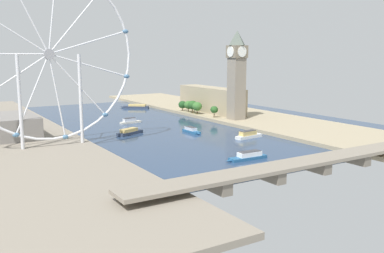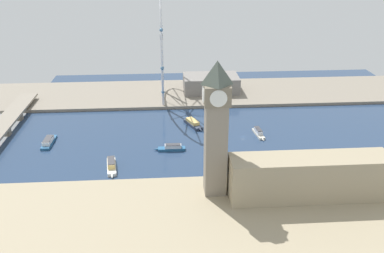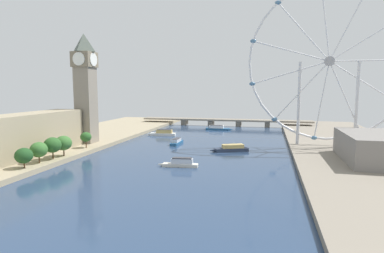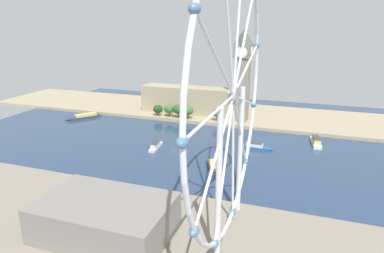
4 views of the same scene
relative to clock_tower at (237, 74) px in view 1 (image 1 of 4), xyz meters
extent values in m
plane|color=navy|center=(89.41, -35.31, -48.15)|extent=(399.92, 399.92, 0.00)
cube|color=tan|center=(-25.55, -35.31, -46.65)|extent=(90.00, 520.00, 3.00)
cube|color=gray|center=(204.37, -35.31, -46.65)|extent=(90.00, 520.00, 3.00)
cube|color=gray|center=(0.00, 0.00, -14.98)|extent=(13.36, 13.36, 60.35)
cube|color=#776B57|center=(0.00, 0.00, 21.17)|extent=(15.50, 15.50, 11.94)
pyramid|color=#4C564C|center=(0.00, 0.00, 34.27)|extent=(14.03, 14.03, 14.27)
cylinder|color=white|center=(0.00, 8.02, 21.17)|extent=(10.15, 0.50, 10.15)
cylinder|color=white|center=(0.00, -8.02, 21.17)|extent=(10.15, 0.50, 10.15)
cylinder|color=white|center=(8.02, 0.00, 21.17)|extent=(0.50, 10.15, 10.15)
cylinder|color=white|center=(-8.02, 0.00, 21.17)|extent=(0.50, 10.15, 10.15)
cube|color=tan|center=(-10.12, -58.18, -31.36)|extent=(22.00, 100.37, 27.58)
cylinder|color=#513823|center=(12.13, -83.74, -43.58)|extent=(0.80, 0.80, 3.15)
ellipsoid|color=#1E471E|center=(12.13, -83.74, -38.19)|extent=(9.53, 9.53, 8.57)
cylinder|color=#513823|center=(11.70, -71.26, -43.18)|extent=(0.80, 0.80, 3.93)
ellipsoid|color=#386B2D|center=(11.70, -71.26, -37.20)|extent=(10.04, 10.04, 9.04)
cylinder|color=#513823|center=(13.07, -60.60, -42.78)|extent=(0.80, 0.80, 4.74)
ellipsoid|color=#285623|center=(13.07, -60.60, -36.18)|extent=(10.59, 10.59, 9.53)
cylinder|color=#513823|center=(13.63, -50.49, -43.01)|extent=(0.80, 0.80, 4.27)
ellipsoid|color=#386B2D|center=(13.63, -50.49, -36.64)|extent=(10.61, 10.61, 9.55)
cylinder|color=#513823|center=(11.71, -21.04, -42.69)|extent=(0.80, 0.80, 4.91)
ellipsoid|color=#285623|center=(11.71, -21.04, -37.03)|extent=(8.01, 8.01, 7.21)
torus|color=silver|center=(186.36, 31.62, 18.99)|extent=(120.26, 1.80, 120.26)
cylinder|color=#99999E|center=(186.36, 31.62, 18.99)|extent=(7.11, 3.00, 7.11)
cylinder|color=silver|center=(215.97, 31.62, 18.99)|extent=(59.23, 1.08, 1.08)
cylinder|color=silver|center=(211.27, 31.62, 35.00)|extent=(50.41, 1.08, 32.93)
cylinder|color=silver|center=(198.66, 31.62, 45.93)|extent=(25.59, 1.08, 54.33)
cylinder|color=silver|center=(182.14, 31.62, 48.30)|extent=(9.50, 1.08, 58.78)
cylinder|color=silver|center=(166.96, 31.62, 41.37)|extent=(39.60, 1.08, 45.47)
cylinder|color=silver|center=(157.94, 31.62, 27.33)|extent=(57.14, 1.08, 17.72)
cylinder|color=silver|center=(157.94, 31.62, 10.64)|extent=(57.14, 1.08, 17.72)
cylinder|color=silver|center=(166.96, 31.62, -3.39)|extent=(39.60, 1.08, 45.47)
cylinder|color=silver|center=(182.14, 31.62, -10.33)|extent=(9.50, 1.08, 58.78)
cylinder|color=silver|center=(198.66, 31.62, -7.95)|extent=(25.59, 1.08, 54.33)
cylinder|color=silver|center=(211.27, 31.62, 2.98)|extent=(50.41, 1.08, 32.93)
ellipsoid|color=teal|center=(129.52, 31.62, 35.67)|extent=(4.80, 3.20, 3.20)
ellipsoid|color=teal|center=(129.52, 31.62, 2.30)|extent=(4.80, 3.20, 3.20)
ellipsoid|color=teal|center=(147.57, 31.62, -25.78)|extent=(4.80, 3.20, 3.20)
ellipsoid|color=teal|center=(177.93, 31.62, -39.64)|extent=(4.80, 3.20, 3.20)
ellipsoid|color=teal|center=(210.96, 31.62, -34.89)|extent=(4.80, 3.20, 3.20)
cylinder|color=silver|center=(207.09, 31.62, -13.08)|extent=(2.40, 2.40, 64.14)
cylinder|color=silver|center=(165.63, 31.62, -13.08)|extent=(2.40, 2.40, 64.14)
cube|color=gray|center=(206.63, -20.84, -36.72)|extent=(37.95, 59.19, 16.86)
cube|color=gray|center=(89.41, 170.79, -40.89)|extent=(211.92, 17.34, 2.00)
cube|color=#70685B|center=(36.94, 170.79, -45.02)|extent=(6.00, 15.60, 6.26)
cube|color=#70685B|center=(71.92, 170.79, -45.02)|extent=(6.00, 15.60, 6.26)
cube|color=#70685B|center=(106.90, 170.79, -45.02)|extent=(6.00, 15.60, 6.26)
cube|color=#70685B|center=(141.88, 170.79, -45.02)|extent=(6.00, 15.60, 6.26)
cube|color=beige|center=(91.98, -49.18, -47.20)|extent=(21.64, 7.22, 1.89)
cone|color=beige|center=(79.72, -50.51, -47.20)|extent=(4.00, 2.29, 1.89)
cube|color=silver|center=(93.04, -49.07, -44.70)|extent=(13.22, 5.53, 3.11)
cube|color=#38383D|center=(93.04, -49.07, -42.86)|extent=(11.92, 5.19, 0.56)
cube|color=#2D384C|center=(116.38, 5.19, -46.88)|extent=(25.86, 16.69, 2.53)
cone|color=#2D384C|center=(103.05, -0.64, -46.88)|extent=(5.14, 4.12, 2.53)
cube|color=#DBB766|center=(117.53, 5.69, -44.26)|extent=(16.98, 11.95, 2.72)
cube|color=#235684|center=(87.25, 126.22, -47.15)|extent=(26.64, 7.67, 2.01)
cone|color=#235684|center=(102.60, 125.78, -47.15)|extent=(4.82, 2.14, 2.01)
cube|color=white|center=(85.92, 126.26, -44.64)|extent=(16.50, 6.27, 3.01)
cube|color=#38383D|center=(85.92, 126.26, -42.96)|extent=(14.86, 5.95, 0.34)
cube|color=white|center=(40.92, 70.57, -46.91)|extent=(25.66, 9.32, 2.49)
cone|color=white|center=(26.46, 68.72, -46.91)|extent=(4.79, 3.04, 2.49)
cube|color=#DBB766|center=(42.16, 70.72, -43.98)|extent=(16.22, 7.15, 3.36)
cube|color=#38383D|center=(42.16, 70.72, -42.09)|extent=(14.63, 6.71, 0.42)
cube|color=#2D384C|center=(37.68, -155.42, -46.86)|extent=(29.90, 26.03, 2.57)
cone|color=#2D384C|center=(52.16, -166.89, -46.86)|extent=(6.08, 5.57, 2.57)
cube|color=#DBB766|center=(36.44, -154.44, -44.37)|extent=(20.99, 18.59, 2.42)
cube|color=#235684|center=(68.02, 25.95, -47.10)|extent=(5.88, 21.60, 2.11)
cone|color=#235684|center=(68.05, 38.49, -47.10)|extent=(2.12, 3.89, 2.11)
cube|color=silver|center=(68.02, 24.87, -44.75)|extent=(4.92, 13.15, 2.59)
cube|color=#38383D|center=(68.02, 24.87, -43.26)|extent=(4.69, 11.84, 0.37)
camera|label=1|loc=(260.35, 337.04, 19.25)|focal=40.31mm
camera|label=2|loc=(-235.65, 31.54, 101.67)|focal=39.75mm
camera|label=3|loc=(142.46, -230.75, -1.38)|focal=29.99mm
camera|label=4|loc=(320.51, 60.11, 48.00)|focal=31.76mm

